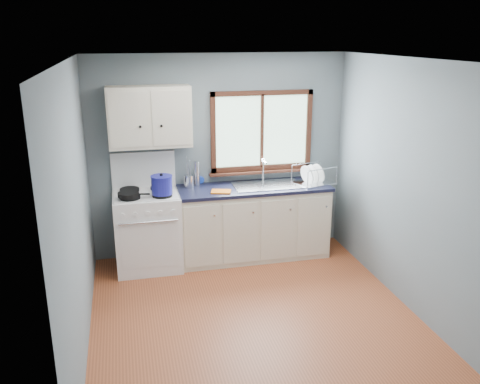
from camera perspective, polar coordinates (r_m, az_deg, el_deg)
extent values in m
cube|color=#A04E2B|center=(5.21, 1.77, -14.19)|extent=(3.20, 3.60, 0.02)
cube|color=white|center=(4.44, 2.09, 14.70)|extent=(3.20, 3.60, 0.02)
cube|color=slate|center=(6.38, -2.31, 4.07)|extent=(3.20, 0.02, 2.50)
cube|color=slate|center=(3.10, 10.77, -11.18)|extent=(3.20, 0.02, 2.50)
cube|color=slate|center=(4.55, -18.08, -2.32)|extent=(0.02, 3.60, 2.50)
cube|color=slate|center=(5.31, 18.95, 0.38)|extent=(0.02, 3.60, 2.50)
cube|color=white|center=(6.18, -10.31, -4.33)|extent=(0.76, 0.65, 0.92)
cube|color=white|center=(6.26, -10.80, 2.48)|extent=(0.76, 0.05, 0.44)
cube|color=silver|center=(6.03, -10.54, -0.22)|extent=(0.72, 0.59, 0.01)
cylinder|color=black|center=(5.87, -12.22, -0.58)|extent=(0.23, 0.23, 0.03)
cylinder|color=black|center=(5.89, -8.73, -0.34)|extent=(0.23, 0.23, 0.03)
cylinder|color=black|center=(6.16, -12.30, 0.26)|extent=(0.23, 0.23, 0.03)
cylinder|color=black|center=(6.17, -8.96, 0.48)|extent=(0.23, 0.23, 0.03)
cylinder|color=silver|center=(5.77, -10.23, -3.36)|extent=(0.66, 0.02, 0.02)
cube|color=silver|center=(5.90, -10.09, -6.01)|extent=(0.66, 0.01, 0.55)
cube|color=beige|center=(6.39, 1.46, -3.50)|extent=(1.85, 0.60, 0.88)
cube|color=black|center=(6.56, 1.39, -6.70)|extent=(1.85, 0.54, 0.08)
cube|color=black|center=(6.24, 1.49, 0.45)|extent=(1.89, 0.64, 0.04)
cube|color=silver|center=(6.28, 3.08, 0.76)|extent=(0.84, 0.46, 0.01)
cube|color=silver|center=(6.25, 1.31, 0.00)|extent=(0.36, 0.40, 0.14)
cube|color=silver|center=(6.36, 4.80, 0.25)|extent=(0.36, 0.40, 0.14)
cylinder|color=silver|center=(6.43, 2.61, 2.43)|extent=(0.02, 0.02, 0.28)
cylinder|color=silver|center=(6.33, 2.80, 3.41)|extent=(0.02, 0.16, 0.02)
sphere|color=silver|center=(6.39, 2.63, 3.64)|extent=(0.04, 0.04, 0.04)
cube|color=#9EC6A8|center=(6.41, 2.43, 6.88)|extent=(1.22, 0.01, 0.92)
cube|color=#442115|center=(6.33, 2.53, 11.04)|extent=(1.30, 0.05, 0.06)
cube|color=#442115|center=(6.50, 2.42, 2.78)|extent=(1.30, 0.05, 0.06)
cube|color=#442115|center=(6.26, -3.04, 6.62)|extent=(0.06, 0.05, 1.00)
cube|color=#442115|center=(6.59, 7.72, 7.03)|extent=(0.06, 0.05, 1.00)
cube|color=#442115|center=(6.40, 2.47, 6.86)|extent=(0.03, 0.05, 0.92)
cube|color=#442115|center=(6.48, 2.49, 2.29)|extent=(1.36, 0.10, 0.03)
cube|color=beige|center=(5.99, -10.13, 8.32)|extent=(0.95, 0.32, 0.70)
cube|color=beige|center=(5.82, -12.38, 7.92)|extent=(0.44, 0.01, 0.62)
cube|color=beige|center=(5.85, -7.68, 8.21)|extent=(0.44, 0.01, 0.62)
sphere|color=black|center=(5.82, -11.14, 7.20)|extent=(0.03, 0.03, 0.03)
sphere|color=black|center=(5.84, -8.82, 7.35)|extent=(0.03, 0.03, 0.03)
cylinder|color=black|center=(5.85, -12.42, -0.27)|extent=(0.27, 0.27, 0.05)
cube|color=black|center=(5.83, -10.75, -0.23)|extent=(0.14, 0.04, 0.01)
cylinder|color=navy|center=(5.86, -8.78, 0.75)|extent=(0.26, 0.26, 0.20)
cylinder|color=navy|center=(5.83, -8.83, 1.74)|extent=(0.27, 0.27, 0.01)
sphere|color=black|center=(5.82, -8.84, 1.92)|extent=(0.04, 0.04, 0.04)
cylinder|color=silver|center=(6.21, -5.76, 1.20)|extent=(0.14, 0.14, 0.15)
cylinder|color=silver|center=(6.17, -5.61, 2.63)|extent=(0.01, 0.01, 0.22)
cylinder|color=silver|center=(6.18, -5.99, 2.82)|extent=(0.01, 0.01, 0.26)
cylinder|color=silver|center=(6.15, -5.81, 2.46)|extent=(0.01, 0.01, 0.20)
cylinder|color=silver|center=(6.24, -4.88, 2.05)|extent=(0.09, 0.09, 0.31)
imported|color=#173BB4|center=(6.32, -4.38, 1.95)|extent=(0.11, 0.11, 0.24)
cube|color=orange|center=(6.01, -2.14, 0.05)|extent=(0.27, 0.22, 0.02)
cube|color=silver|center=(6.43, 8.27, 1.06)|extent=(0.55, 0.47, 0.02)
cylinder|color=silver|center=(6.15, 7.62, 1.31)|extent=(0.01, 0.01, 0.22)
cylinder|color=silver|center=(6.42, 10.78, 1.84)|extent=(0.01, 0.01, 0.22)
cylinder|color=silver|center=(6.40, 5.83, 2.03)|extent=(0.01, 0.01, 0.22)
cylinder|color=silver|center=(6.66, 8.94, 2.51)|extent=(0.01, 0.01, 0.22)
cylinder|color=silver|center=(6.25, 9.28, 2.56)|extent=(0.43, 0.14, 0.01)
cylinder|color=silver|center=(6.50, 7.45, 3.22)|extent=(0.43, 0.14, 0.01)
cylinder|color=white|center=(6.34, 7.52, 1.90)|extent=(0.13, 0.25, 0.24)
cylinder|color=white|center=(6.39, 8.15, 2.01)|extent=(0.13, 0.25, 0.24)
cylinder|color=white|center=(6.44, 8.78, 2.11)|extent=(0.13, 0.25, 0.24)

